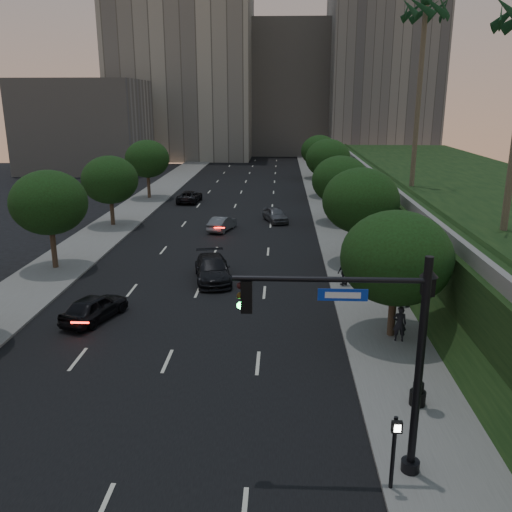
{
  "coord_description": "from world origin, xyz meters",
  "views": [
    {
      "loc": [
        4.91,
        -16.37,
        11.12
      ],
      "look_at": [
        3.71,
        9.46,
        3.6
      ],
      "focal_mm": 38.0,
      "sensor_mm": 36.0,
      "label": 1
    }
  ],
  "objects_px": {
    "sedan_near_right": "(213,269)",
    "pedestrian_c": "(345,272)",
    "sedan_far_right": "(275,215)",
    "sedan_mid_left": "(222,223)",
    "traffic_signal_mast": "(381,366)",
    "street_lamp": "(423,344)",
    "pedestrian_a": "(400,324)",
    "sedan_near_left": "(94,307)",
    "pedestrian_b": "(402,289)",
    "sedan_far_left": "(190,196)"
  },
  "relations": [
    {
      "from": "sedan_mid_left",
      "to": "pedestrian_c",
      "type": "distance_m",
      "value": 17.13
    },
    {
      "from": "sedan_mid_left",
      "to": "sedan_far_left",
      "type": "relative_size",
      "value": 0.82
    },
    {
      "from": "sedan_far_left",
      "to": "sedan_near_right",
      "type": "relative_size",
      "value": 0.91
    },
    {
      "from": "sedan_mid_left",
      "to": "sedan_near_right",
      "type": "height_order",
      "value": "sedan_near_right"
    },
    {
      "from": "street_lamp",
      "to": "sedan_mid_left",
      "type": "distance_m",
      "value": 29.84
    },
    {
      "from": "sedan_near_left",
      "to": "sedan_far_left",
      "type": "distance_m",
      "value": 33.56
    },
    {
      "from": "sedan_mid_left",
      "to": "street_lamp",
      "type": "bearing_deg",
      "value": 126.34
    },
    {
      "from": "sedan_mid_left",
      "to": "pedestrian_b",
      "type": "height_order",
      "value": "pedestrian_b"
    },
    {
      "from": "sedan_near_right",
      "to": "sedan_mid_left",
      "type": "bearing_deg",
      "value": 82.16
    },
    {
      "from": "sedan_far_left",
      "to": "sedan_far_right",
      "type": "relative_size",
      "value": 1.16
    },
    {
      "from": "sedan_mid_left",
      "to": "sedan_far_right",
      "type": "distance_m",
      "value": 5.94
    },
    {
      "from": "sedan_near_right",
      "to": "sedan_far_right",
      "type": "relative_size",
      "value": 1.27
    },
    {
      "from": "traffic_signal_mast",
      "to": "sedan_near_right",
      "type": "relative_size",
      "value": 1.35
    },
    {
      "from": "sedan_near_right",
      "to": "pedestrian_c",
      "type": "distance_m",
      "value": 8.29
    },
    {
      "from": "sedan_near_right",
      "to": "pedestrian_c",
      "type": "xyz_separation_m",
      "value": [
        8.22,
        -0.99,
        0.26
      ]
    },
    {
      "from": "street_lamp",
      "to": "pedestrian_a",
      "type": "distance_m",
      "value": 5.83
    },
    {
      "from": "traffic_signal_mast",
      "to": "sedan_far_left",
      "type": "relative_size",
      "value": 1.48
    },
    {
      "from": "sedan_mid_left",
      "to": "traffic_signal_mast",
      "type": "bearing_deg",
      "value": 120.42
    },
    {
      "from": "pedestrian_b",
      "to": "pedestrian_c",
      "type": "bearing_deg",
      "value": -37.19
    },
    {
      "from": "sedan_near_right",
      "to": "traffic_signal_mast",
      "type": "bearing_deg",
      "value": -79.72
    },
    {
      "from": "sedan_mid_left",
      "to": "pedestrian_c",
      "type": "xyz_separation_m",
      "value": [
        9.07,
        -14.53,
        0.37
      ]
    },
    {
      "from": "sedan_mid_left",
      "to": "sedan_near_right",
      "type": "bearing_deg",
      "value": 109.69
    },
    {
      "from": "street_lamp",
      "to": "pedestrian_c",
      "type": "distance_m",
      "value": 13.57
    },
    {
      "from": "sedan_far_left",
      "to": "sedan_far_right",
      "type": "height_order",
      "value": "sedan_far_right"
    },
    {
      "from": "traffic_signal_mast",
      "to": "pedestrian_c",
      "type": "xyz_separation_m",
      "value": [
        0.98,
        17.21,
        -2.66
      ]
    },
    {
      "from": "pedestrian_a",
      "to": "pedestrian_c",
      "type": "xyz_separation_m",
      "value": [
        -1.68,
        7.83,
        -0.01
      ]
    },
    {
      "from": "sedan_mid_left",
      "to": "sedan_near_right",
      "type": "distance_m",
      "value": 13.56
    },
    {
      "from": "street_lamp",
      "to": "pedestrian_b",
      "type": "relative_size",
      "value": 2.95
    },
    {
      "from": "sedan_far_right",
      "to": "pedestrian_a",
      "type": "bearing_deg",
      "value": -95.04
    },
    {
      "from": "sedan_near_right",
      "to": "pedestrian_a",
      "type": "relative_size",
      "value": 3.0
    },
    {
      "from": "sedan_far_left",
      "to": "pedestrian_a",
      "type": "distance_m",
      "value": 39.02
    },
    {
      "from": "sedan_near_left",
      "to": "pedestrian_b",
      "type": "distance_m",
      "value": 16.5
    },
    {
      "from": "sedan_mid_left",
      "to": "sedan_near_right",
      "type": "relative_size",
      "value": 0.75
    },
    {
      "from": "sedan_far_left",
      "to": "pedestrian_a",
      "type": "relative_size",
      "value": 2.74
    },
    {
      "from": "traffic_signal_mast",
      "to": "sedan_mid_left",
      "type": "xyz_separation_m",
      "value": [
        -8.08,
        31.73,
        -3.03
      ]
    },
    {
      "from": "sedan_near_left",
      "to": "pedestrian_b",
      "type": "relative_size",
      "value": 2.18
    },
    {
      "from": "traffic_signal_mast",
      "to": "sedan_far_left",
      "type": "distance_m",
      "value": 47.03
    },
    {
      "from": "traffic_signal_mast",
      "to": "pedestrian_a",
      "type": "distance_m",
      "value": 10.1
    },
    {
      "from": "sedan_far_right",
      "to": "pedestrian_c",
      "type": "xyz_separation_m",
      "value": [
        4.46,
        -18.28,
        0.31
      ]
    },
    {
      "from": "pedestrian_a",
      "to": "pedestrian_c",
      "type": "distance_m",
      "value": 8.01
    },
    {
      "from": "traffic_signal_mast",
      "to": "sedan_near_right",
      "type": "height_order",
      "value": "traffic_signal_mast"
    },
    {
      "from": "street_lamp",
      "to": "pedestrian_b",
      "type": "bearing_deg",
      "value": 81.54
    },
    {
      "from": "sedan_mid_left",
      "to": "pedestrian_a",
      "type": "height_order",
      "value": "pedestrian_a"
    },
    {
      "from": "traffic_signal_mast",
      "to": "sedan_near_left",
      "type": "bearing_deg",
      "value": 137.57
    },
    {
      "from": "sedan_far_left",
      "to": "sedan_near_left",
      "type": "bearing_deg",
      "value": 94.24
    },
    {
      "from": "sedan_far_left",
      "to": "sedan_far_right",
      "type": "xyz_separation_m",
      "value": [
        9.66,
        -9.57,
        0.04
      ]
    },
    {
      "from": "sedan_near_left",
      "to": "pedestrian_c",
      "type": "bearing_deg",
      "value": -137.91
    },
    {
      "from": "sedan_near_right",
      "to": "pedestrian_b",
      "type": "bearing_deg",
      "value": -32.48
    },
    {
      "from": "traffic_signal_mast",
      "to": "sedan_mid_left",
      "type": "distance_m",
      "value": 32.89
    },
    {
      "from": "street_lamp",
      "to": "sedan_far_right",
      "type": "bearing_deg",
      "value": 100.17
    }
  ]
}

